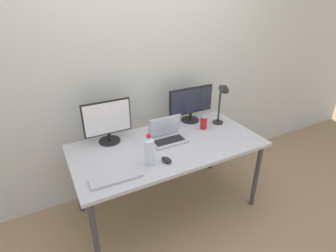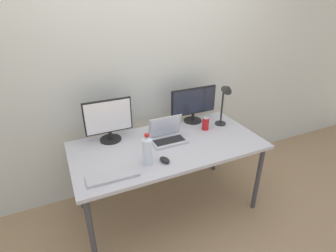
% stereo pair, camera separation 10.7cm
% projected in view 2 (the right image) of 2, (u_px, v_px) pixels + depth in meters
% --- Properties ---
extents(ground_plane, '(16.00, 16.00, 0.00)m').
position_uv_depth(ground_plane, '(168.00, 207.00, 2.66)').
color(ground_plane, '#9E7F5B').
extents(wall_back, '(7.00, 0.08, 2.60)m').
position_uv_depth(wall_back, '(143.00, 67.00, 2.56)').
color(wall_back, silver).
rests_on(wall_back, ground).
extents(work_desk, '(1.68, 0.84, 0.74)m').
position_uv_depth(work_desk, '(168.00, 150.00, 2.35)').
color(work_desk, '#424247').
rests_on(work_desk, ground).
extents(monitor_left, '(0.42, 0.19, 0.39)m').
position_uv_depth(monitor_left, '(109.00, 120.00, 2.30)').
color(monitor_left, black).
rests_on(monitor_left, work_desk).
extents(monitor_center, '(0.50, 0.19, 0.36)m').
position_uv_depth(monitor_center, '(194.00, 104.00, 2.67)').
color(monitor_center, black).
rests_on(monitor_center, work_desk).
extents(laptop_silver, '(0.31, 0.21, 0.22)m').
position_uv_depth(laptop_silver, '(167.00, 135.00, 2.37)').
color(laptop_silver, '#B7B7BC').
rests_on(laptop_silver, work_desk).
extents(keyboard_main, '(0.38, 0.14, 0.02)m').
position_uv_depth(keyboard_main, '(113.00, 176.00, 1.90)').
color(keyboard_main, '#B2B2B7').
rests_on(keyboard_main, work_desk).
extents(mouse_by_keyboard, '(0.09, 0.11, 0.04)m').
position_uv_depth(mouse_by_keyboard, '(165.00, 160.00, 2.07)').
color(mouse_by_keyboard, black).
rests_on(mouse_by_keyboard, work_desk).
extents(water_bottle, '(0.08, 0.08, 0.26)m').
position_uv_depth(water_bottle, '(147.00, 150.00, 2.01)').
color(water_bottle, silver).
rests_on(water_bottle, work_desk).
extents(soda_can_near_keyboard, '(0.07, 0.07, 0.13)m').
position_uv_depth(soda_can_near_keyboard, '(205.00, 124.00, 2.56)').
color(soda_can_near_keyboard, red).
rests_on(soda_can_near_keyboard, work_desk).
extents(desk_lamp, '(0.11, 0.18, 0.46)m').
position_uv_depth(desk_lamp, '(226.00, 97.00, 2.52)').
color(desk_lamp, black).
rests_on(desk_lamp, work_desk).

